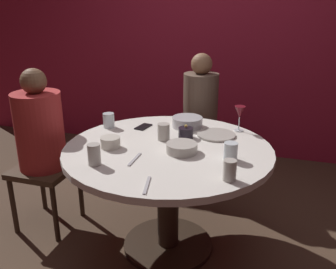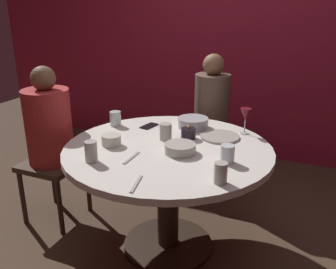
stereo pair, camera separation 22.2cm
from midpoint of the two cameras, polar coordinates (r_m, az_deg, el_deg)
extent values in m
plane|color=#4C3828|center=(2.61, 2.54, -17.01)|extent=(8.00, 8.00, 0.00)
cube|color=maroon|center=(3.88, 12.97, 15.51)|extent=(6.00, 0.10, 2.60)
cylinder|color=silver|center=(2.26, 2.82, -2.44)|extent=(1.29, 1.29, 0.04)
cylinder|color=#332319|center=(2.42, 2.67, -10.46)|extent=(0.14, 0.14, 0.69)
cylinder|color=#2D2116|center=(2.60, 2.55, -16.75)|extent=(0.60, 0.60, 0.03)
cube|color=#3F2D1E|center=(2.79, -15.35, -4.46)|extent=(0.40, 0.40, 0.04)
cylinder|color=#B22D2D|center=(2.69, -15.91, 1.14)|extent=(0.33, 0.33, 0.54)
sphere|color=brown|center=(2.60, -16.63, 8.35)|extent=(0.17, 0.17, 0.17)
cylinder|color=#332319|center=(2.89, -19.70, -9.34)|extent=(0.04, 0.04, 0.43)
cylinder|color=#332319|center=(2.69, -14.23, -11.04)|extent=(0.04, 0.04, 0.43)
cylinder|color=#332319|center=(3.11, -15.52, -6.68)|extent=(0.04, 0.04, 0.43)
cylinder|color=#332319|center=(2.92, -10.22, -8.01)|extent=(0.04, 0.04, 0.43)
cube|color=#3F2D1E|center=(3.18, 8.64, -0.89)|extent=(0.40, 0.40, 0.04)
cylinder|color=brown|center=(3.09, 8.92, 4.22)|extent=(0.29, 0.29, 0.55)
sphere|color=#8C6647|center=(3.01, 9.28, 10.69)|extent=(0.17, 0.17, 0.17)
cylinder|color=#332319|center=(3.46, 6.45, -3.20)|extent=(0.04, 0.04, 0.43)
cylinder|color=#332319|center=(3.17, 4.63, -5.45)|extent=(0.04, 0.04, 0.43)
cylinder|color=#332319|center=(3.39, 11.96, -4.05)|extent=(0.04, 0.04, 0.43)
cylinder|color=#332319|center=(3.09, 10.65, -6.44)|extent=(0.04, 0.04, 0.43)
cylinder|color=black|center=(2.39, 5.87, 0.13)|extent=(0.10, 0.10, 0.07)
sphere|color=#F9D159|center=(2.37, 5.91, 1.17)|extent=(0.02, 0.02, 0.02)
cylinder|color=silver|center=(2.55, 14.28, 0.19)|extent=(0.06, 0.06, 0.01)
cylinder|color=silver|center=(2.54, 14.37, 1.22)|extent=(0.01, 0.01, 0.09)
cone|color=maroon|center=(2.51, 14.53, 3.05)|extent=(0.08, 0.08, 0.08)
cylinder|color=#B2ADA3|center=(2.43, 10.67, -0.38)|extent=(0.26, 0.26, 0.01)
cube|color=black|center=(2.61, -0.54, 1.30)|extent=(0.09, 0.15, 0.01)
cylinder|color=#B7B7BC|center=(2.59, 6.37, 1.80)|extent=(0.22, 0.22, 0.07)
cylinder|color=beige|center=(2.27, -6.09, -0.94)|extent=(0.12, 0.12, 0.07)
cylinder|color=#B2ADA3|center=(2.15, 4.87, -2.22)|extent=(0.19, 0.19, 0.06)
cylinder|color=silver|center=(2.06, 12.35, -3.05)|extent=(0.08, 0.08, 0.10)
cylinder|color=#B2ADA3|center=(1.82, 11.71, -5.98)|extent=(0.07, 0.07, 0.11)
cylinder|color=silver|center=(2.63, -5.83, 2.46)|extent=(0.08, 0.08, 0.10)
cylinder|color=#B2ADA3|center=(2.34, 2.33, 0.39)|extent=(0.08, 0.08, 0.11)
cylinder|color=#B2ADA3|center=(2.05, -8.92, -2.70)|extent=(0.07, 0.07, 0.12)
cube|color=#B7B7BC|center=(2.09, -2.71, -3.71)|extent=(0.02, 0.18, 0.01)
cube|color=#B7B7BC|center=(1.80, -1.45, -7.79)|extent=(0.05, 0.18, 0.01)
camera|label=1|loc=(0.11, -87.14, 1.04)|focal=39.05mm
camera|label=2|loc=(0.11, 92.86, -1.04)|focal=39.05mm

